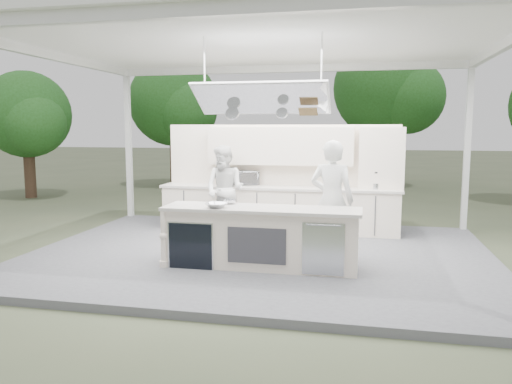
% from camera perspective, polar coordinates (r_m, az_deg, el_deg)
% --- Properties ---
extents(ground, '(90.00, 90.00, 0.00)m').
position_cam_1_polar(ground, '(8.92, 0.50, -7.62)').
color(ground, '#4D5339').
rests_on(ground, ground).
extents(stage_deck, '(8.00, 6.00, 0.12)m').
position_cam_1_polar(stage_deck, '(8.91, 0.50, -7.25)').
color(stage_deck, slate).
rests_on(stage_deck, ground).
extents(tent, '(8.20, 6.20, 3.86)m').
position_cam_1_polar(tent, '(8.72, 0.53, 16.63)').
color(tent, white).
rests_on(tent, ground).
extents(demo_island, '(3.10, 0.79, 0.95)m').
position_cam_1_polar(demo_island, '(7.88, 0.44, -5.19)').
color(demo_island, white).
rests_on(demo_island, stage_deck).
extents(back_counter, '(5.08, 0.72, 0.95)m').
position_cam_1_polar(back_counter, '(10.63, 2.57, -1.89)').
color(back_counter, white).
rests_on(back_counter, stage_deck).
extents(back_wall_unit, '(5.05, 0.48, 2.25)m').
position_cam_1_polar(back_wall_unit, '(10.66, 5.15, 3.40)').
color(back_wall_unit, white).
rests_on(back_wall_unit, stage_deck).
extents(tree_cluster, '(19.55, 9.40, 5.85)m').
position_cam_1_polar(tree_cluster, '(18.34, 6.28, 10.41)').
color(tree_cluster, '#463223').
rests_on(tree_cluster, ground).
extents(head_chef, '(0.80, 0.59, 1.99)m').
position_cam_1_polar(head_chef, '(8.34, 8.66, -0.93)').
color(head_chef, white).
rests_on(head_chef, stage_deck).
extents(sous_chef, '(1.04, 0.90, 1.83)m').
position_cam_1_polar(sous_chef, '(10.31, -3.57, 0.26)').
color(sous_chef, white).
rests_on(sous_chef, stage_deck).
extents(toaster_oven, '(0.66, 0.56, 0.31)m').
position_cam_1_polar(toaster_oven, '(10.87, -1.22, 1.66)').
color(toaster_oven, '#ACAFB3').
rests_on(toaster_oven, back_counter).
extents(bowl_large, '(0.39, 0.39, 0.08)m').
position_cam_1_polar(bowl_large, '(7.77, -4.54, -1.53)').
color(bowl_large, silver).
rests_on(bowl_large, demo_island).
extents(bowl_small, '(0.23, 0.23, 0.07)m').
position_cam_1_polar(bowl_small, '(8.16, -3.05, -1.13)').
color(bowl_small, silver).
rests_on(bowl_small, demo_island).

